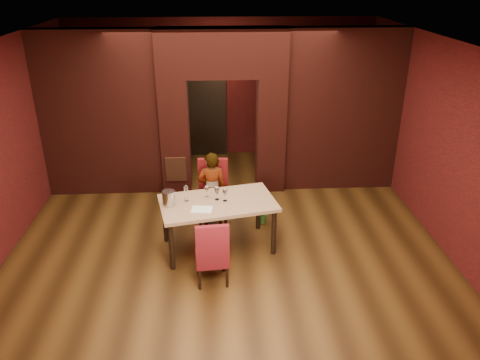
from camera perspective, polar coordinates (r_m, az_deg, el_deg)
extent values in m
plane|color=#4D3013|center=(8.02, -1.63, -6.99)|extent=(8.00, 8.00, 0.00)
cube|color=silver|center=(6.91, -1.96, 16.25)|extent=(7.00, 8.00, 0.04)
cube|color=maroon|center=(11.15, -2.32, 11.05)|extent=(7.00, 0.04, 3.20)
cube|color=maroon|center=(3.85, -0.14, -17.84)|extent=(7.00, 0.04, 3.20)
cube|color=maroon|center=(8.17, 23.63, 3.92)|extent=(0.04, 8.00, 3.20)
cube|color=maroon|center=(9.38, -7.90, 5.37)|extent=(0.55, 0.55, 2.30)
cube|color=maroon|center=(9.41, 3.75, 5.61)|extent=(0.55, 0.55, 2.30)
cube|color=maroon|center=(8.96, -2.22, 15.24)|extent=(2.45, 0.55, 0.90)
cube|color=maroon|center=(9.48, -16.67, 7.61)|extent=(2.28, 0.35, 3.20)
cube|color=maroon|center=(9.55, 12.37, 8.20)|extent=(2.28, 0.35, 3.20)
cube|color=brown|center=(9.32, -7.82, 1.29)|extent=(0.40, 0.03, 0.50)
cube|color=black|center=(11.23, -4.33, 8.21)|extent=(0.90, 0.08, 2.10)
cube|color=black|center=(11.19, -4.34, 8.15)|extent=(1.02, 0.04, 2.22)
cube|color=tan|center=(7.56, -2.69, -5.46)|extent=(1.96, 1.35, 0.84)
cube|color=maroon|center=(8.20, -3.33, -1.70)|extent=(0.55, 0.55, 1.15)
cube|color=maroon|center=(6.76, -3.47, -8.55)|extent=(0.50, 0.50, 1.02)
imported|color=white|center=(8.10, -3.44, -1.17)|extent=(0.52, 0.36, 1.37)
cube|color=white|center=(7.14, -4.68, -3.58)|extent=(0.34, 0.27, 0.00)
cylinder|color=#B8B7BF|center=(7.26, -8.68, -2.21)|extent=(0.20, 0.20, 0.24)
cylinder|color=white|center=(7.36, -6.59, -1.58)|extent=(0.06, 0.06, 0.27)
imported|color=#2C6921|center=(8.38, 2.70, -4.09)|extent=(0.34, 0.30, 0.37)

